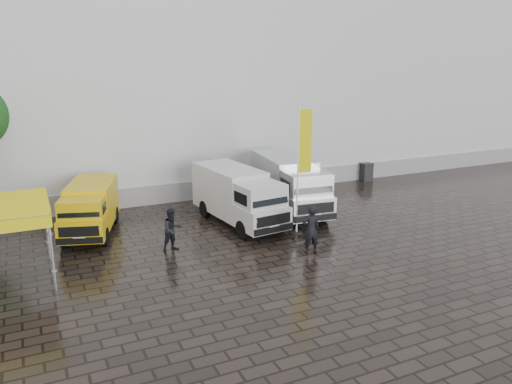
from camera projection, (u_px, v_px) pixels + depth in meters
ground at (307, 240)px, 20.66m from camera, size 120.00×120.00×0.00m
exhibition_hall at (214, 78)px, 33.93m from camera, size 44.00×16.00×12.00m
hall_plinth at (266, 182)px, 28.30m from camera, size 44.00×0.15×1.00m
van_yellow at (90, 210)px, 21.16m from camera, size 3.09×4.92×2.12m
van_white at (238, 197)px, 22.44m from camera, size 2.55×5.88×2.47m
van_silver at (290, 186)px, 24.24m from camera, size 2.76×6.26×2.63m
flagpole at (302, 162)px, 20.82m from camera, size 0.88×0.50×5.51m
wheelie_bin at (366, 172)px, 30.70m from camera, size 0.72×0.72×1.10m
person_front at (311, 229)px, 19.07m from camera, size 0.76×0.56×1.92m
person_tent at (172, 230)px, 19.36m from camera, size 0.97×0.84×1.70m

